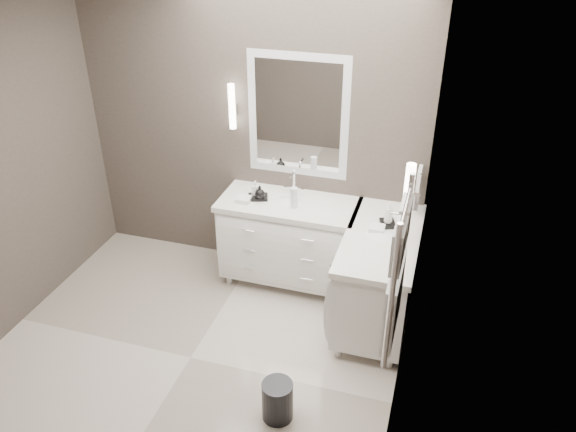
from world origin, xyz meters
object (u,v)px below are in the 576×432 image
(vanity_back, at_px, (289,237))
(waste_bin, at_px, (277,400))
(towel_ladder, at_px, (396,278))
(vanity_right, at_px, (379,273))

(vanity_back, distance_m, waste_bin, 1.65)
(vanity_back, relative_size, waste_bin, 4.03)
(towel_ladder, bearing_deg, waste_bin, 175.67)
(vanity_back, relative_size, vanity_right, 1.00)
(towel_ladder, relative_size, waste_bin, 2.93)
(vanity_right, xyz_separation_m, waste_bin, (-0.49, -1.25, -0.33))
(vanity_right, height_order, towel_ladder, towel_ladder)
(towel_ladder, distance_m, waste_bin, 1.43)
(vanity_back, bearing_deg, waste_bin, -76.07)
(vanity_back, height_order, vanity_right, same)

